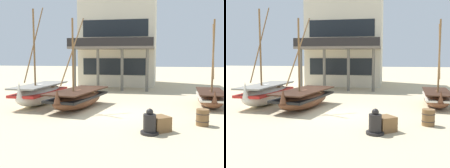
% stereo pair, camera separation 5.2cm
% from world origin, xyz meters
% --- Properties ---
extents(ground_plane, '(120.00, 120.00, 0.00)m').
position_xyz_m(ground_plane, '(0.00, 0.00, 0.00)').
color(ground_plane, '#CCB78E').
extents(fishing_boat_near_left, '(1.79, 4.80, 5.83)m').
position_xyz_m(fishing_boat_near_left, '(-4.53, 1.66, 0.68)').
color(fishing_boat_near_left, silver).
rests_on(fishing_boat_near_left, ground).
extents(fishing_boat_centre_large, '(2.57, 4.84, 5.08)m').
position_xyz_m(fishing_boat_centre_large, '(-1.93, 1.01, 0.57)').
color(fishing_boat_centre_large, brown).
rests_on(fishing_boat_centre_large, ground).
extents(fishing_boat_far_right, '(1.71, 4.07, 4.93)m').
position_xyz_m(fishing_boat_far_right, '(5.48, 2.93, 0.52)').
color(fishing_boat_far_right, brown).
rests_on(fishing_boat_far_right, ground).
extents(capstan_winch, '(0.69, 0.69, 0.97)m').
position_xyz_m(capstan_winch, '(2.24, -3.26, 0.38)').
color(capstan_winch, black).
rests_on(capstan_winch, ground).
extents(wooden_barrel, '(0.56, 0.56, 0.70)m').
position_xyz_m(wooden_barrel, '(4.37, -1.63, 0.35)').
color(wooden_barrel, brown).
rests_on(wooden_barrel, ground).
extents(cargo_crate, '(0.98, 0.98, 0.58)m').
position_xyz_m(cargo_crate, '(2.59, -2.79, 0.29)').
color(cargo_crate, brown).
rests_on(cargo_crate, ground).
extents(harbor_building_main, '(7.54, 9.63, 10.88)m').
position_xyz_m(harbor_building_main, '(-1.63, 14.39, 5.43)').
color(harbor_building_main, beige).
rests_on(harbor_building_main, ground).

